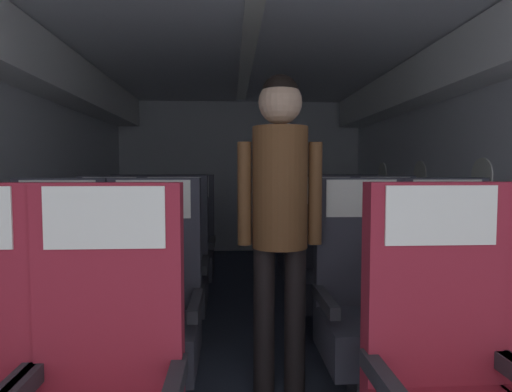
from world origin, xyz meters
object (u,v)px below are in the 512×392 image
(seat_b_left_aisle, at_px, (152,310))
(flight_attendant, at_px, (280,200))
(seat_c_right_window, at_px, (327,266))
(seat_d_right_aisle, at_px, (355,245))
(seat_b_right_aisle, at_px, (453,304))
(seat_d_left_window, at_px, (135,247))
(seat_b_left_window, at_px, (54,312))
(seat_d_right_window, at_px, (305,246))
(seat_a_right_window, at_px, (451,391))
(seat_b_right_window, at_px, (365,305))
(seat_c_left_window, at_px, (108,270))
(seat_c_right_aisle, at_px, (388,265))
(seat_c_left_aisle, at_px, (174,269))
(seat_d_left_aisle, at_px, (188,247))

(seat_b_left_aisle, bearing_deg, flight_attendant, 0.45)
(seat_c_right_window, distance_m, seat_d_right_aisle, 0.97)
(seat_c_right_window, bearing_deg, seat_b_right_aisle, -62.27)
(seat_d_right_aisle, bearing_deg, seat_b_right_aisle, -90.03)
(seat_d_left_window, bearing_deg, seat_b_left_window, -90.35)
(seat_b_left_window, height_order, seat_d_right_window, same)
(seat_c_right_window, bearing_deg, seat_a_right_window, -89.99)
(seat_b_right_aisle, xyz_separation_m, seat_b_right_window, (-0.47, 0.01, 0.00))
(seat_a_right_window, bearing_deg, flight_attendant, 117.85)
(seat_c_left_window, relative_size, seat_c_right_window, 1.00)
(seat_c_right_window, bearing_deg, seat_d_right_window, 90.70)
(seat_b_right_window, bearing_deg, seat_d_right_window, 90.33)
(seat_b_left_window, relative_size, seat_d_left_window, 1.00)
(seat_c_right_aisle, xyz_separation_m, seat_c_right_window, (-0.46, -0.00, 0.00))
(seat_b_left_aisle, distance_m, seat_c_left_aisle, 0.87)
(seat_b_right_window, bearing_deg, seat_a_right_window, -89.95)
(seat_b_right_window, distance_m, seat_d_left_aisle, 2.05)
(seat_a_right_window, bearing_deg, seat_d_right_aisle, 79.74)
(seat_b_right_aisle, distance_m, flight_attendant, 1.07)
(seat_c_left_window, relative_size, flight_attendant, 0.69)
(seat_b_right_window, relative_size, seat_d_right_window, 1.00)
(seat_a_right_window, bearing_deg, seat_c_left_window, 132.18)
(seat_d_left_aisle, distance_m, seat_d_right_aisle, 1.57)
(seat_b_left_aisle, xyz_separation_m, seat_c_left_window, (-0.47, 0.89, 0.00))
(seat_c_left_aisle, bearing_deg, seat_b_right_aisle, -28.84)
(seat_c_left_aisle, relative_size, seat_c_right_window, 1.00)
(seat_b_right_aisle, bearing_deg, seat_d_right_aisle, 89.97)
(seat_b_left_window, height_order, seat_d_left_aisle, same)
(seat_b_left_window, distance_m, seat_b_left_aisle, 0.48)
(seat_b_right_aisle, distance_m, seat_d_right_aisle, 1.74)
(seat_b_left_aisle, distance_m, seat_c_left_window, 1.00)
(seat_c_right_window, bearing_deg, seat_c_left_window, -179.85)
(seat_b_left_aisle, bearing_deg, seat_d_right_aisle, 48.05)
(seat_c_left_window, bearing_deg, seat_d_left_aisle, 60.95)
(seat_b_right_window, relative_size, seat_c_left_window, 1.00)
(seat_b_left_window, relative_size, seat_d_right_window, 1.00)
(seat_c_right_window, height_order, flight_attendant, flight_attendant)
(seat_c_left_aisle, height_order, seat_d_right_aisle, same)
(seat_a_right_window, relative_size, seat_c_left_aisle, 1.00)
(seat_c_left_window, bearing_deg, seat_b_left_window, -90.69)
(seat_b_right_aisle, height_order, seat_c_left_window, same)
(seat_b_right_aisle, height_order, seat_d_right_window, same)
(seat_b_right_aisle, bearing_deg, seat_c_right_aisle, 90.41)
(seat_c_left_window, height_order, seat_c_left_aisle, same)
(seat_b_left_window, bearing_deg, seat_b_left_aisle, -0.07)
(seat_b_left_window, relative_size, seat_d_left_aisle, 1.00)
(seat_c_right_window, relative_size, flight_attendant, 0.69)
(seat_b_right_aisle, xyz_separation_m, seat_d_right_window, (-0.48, 1.73, 0.00))
(seat_b_right_window, bearing_deg, seat_d_left_window, 132.06)
(seat_b_right_window, xyz_separation_m, seat_d_left_window, (-1.57, 1.74, 0.00))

